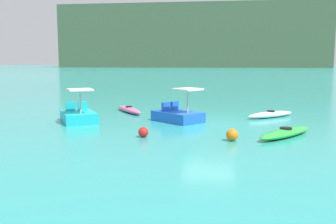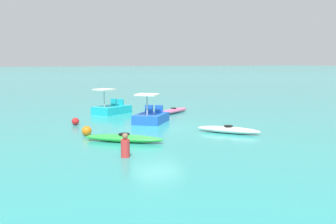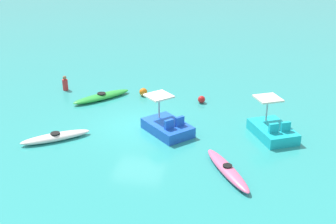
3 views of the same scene
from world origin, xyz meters
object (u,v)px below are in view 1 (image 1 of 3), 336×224
Objects in this scene: kayak_green at (286,133)px; kayak_pink at (129,110)px; buoy_red at (143,132)px; pedal_boat_cyan at (79,115)px; buoy_orange at (232,135)px; pedal_boat_blue at (178,115)px; kayak_white at (271,114)px.

kayak_pink is (-7.62, 6.49, -0.00)m from kayak_green.
kayak_pink is at bearing 139.56° from kayak_green.
buoy_red reaches higher than kayak_pink.
buoy_orange is at bearing -27.60° from pedal_boat_cyan.
kayak_pink is at bearing 134.92° from pedal_boat_blue.
kayak_green is at bearing 6.54° from buoy_red.
kayak_green is 9.78m from pedal_boat_cyan.
kayak_white is 8.00m from kayak_pink.
buoy_red is (-5.88, -5.89, 0.04)m from kayak_white.
pedal_boat_blue is at bearing -158.84° from kayak_white.
kayak_pink is 1.17× the size of pedal_boat_cyan.
buoy_orange is (-2.45, -6.26, 0.07)m from kayak_white.
kayak_green is 10.01m from kayak_pink.
kayak_white and kayak_pink have the same top height.
buoy_orange is (7.21, -3.77, -0.11)m from pedal_boat_cyan.
pedal_boat_cyan is (-4.85, -0.62, 0.00)m from pedal_boat_blue.
kayak_white is 1.05× the size of pedal_boat_blue.
pedal_boat_blue is at bearing 118.22° from buoy_orange.
buoy_red is (3.79, -3.40, -0.13)m from pedal_boat_cyan.
pedal_boat_cyan is at bearing 138.05° from buoy_red.
buoy_orange is at bearing -53.97° from kayak_pink.
kayak_pink is 4.39m from pedal_boat_blue.
buoy_red is (-1.07, -4.03, -0.13)m from pedal_boat_blue.
pedal_boat_cyan is 6.98× the size of buoy_red.
kayak_green is 1.13× the size of pedal_boat_blue.
kayak_pink is 8.13× the size of buoy_red.
buoy_orange reaches higher than buoy_red.
kayak_white is 8.32m from buoy_red.
pedal_boat_blue is 4.89m from pedal_boat_cyan.
pedal_boat_cyan is 6.12× the size of buoy_orange.
pedal_boat_blue reaches higher than kayak_white.
kayak_pink is 9.27m from buoy_orange.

